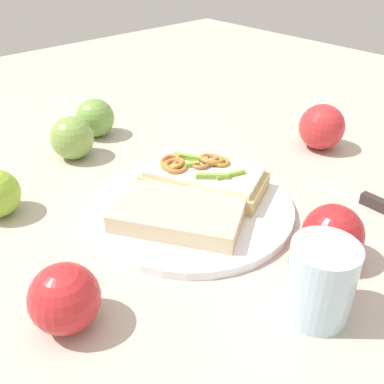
{
  "coord_description": "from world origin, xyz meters",
  "views": [
    {
      "loc": [
        -0.39,
        0.36,
        0.36
      ],
      "look_at": [
        0.0,
        0.0,
        0.03
      ],
      "focal_mm": 41.36,
      "sensor_mm": 36.0,
      "label": 1
    }
  ],
  "objects_px": {
    "sandwich": "(203,178)",
    "apple_0": "(332,234)",
    "apple_2": "(95,118)",
    "bread_slice_side": "(178,214)",
    "apple_4": "(65,298)",
    "apple_5": "(72,138)",
    "apple_3": "(322,127)",
    "knife": "(367,200)",
    "plate": "(192,207)",
    "drinking_glass": "(320,281)"
  },
  "relations": [
    {
      "from": "sandwich",
      "to": "bread_slice_side",
      "type": "height_order",
      "value": "sandwich"
    },
    {
      "from": "plate",
      "to": "apple_0",
      "type": "relative_size",
      "value": 3.89
    },
    {
      "from": "bread_slice_side",
      "to": "plate",
      "type": "bearing_deg",
      "value": 82.7
    },
    {
      "from": "apple_5",
      "to": "knife",
      "type": "relative_size",
      "value": 0.6
    },
    {
      "from": "bread_slice_side",
      "to": "sandwich",
      "type": "bearing_deg",
      "value": 83.99
    },
    {
      "from": "drinking_glass",
      "to": "apple_2",
      "type": "bearing_deg",
      "value": -7.5
    },
    {
      "from": "apple_4",
      "to": "apple_2",
      "type": "bearing_deg",
      "value": -35.59
    },
    {
      "from": "apple_0",
      "to": "apple_2",
      "type": "relative_size",
      "value": 1.03
    },
    {
      "from": "apple_4",
      "to": "apple_5",
      "type": "xyz_separation_m",
      "value": [
        0.33,
        -0.2,
        0.0
      ]
    },
    {
      "from": "apple_3",
      "to": "knife",
      "type": "bearing_deg",
      "value": 145.3
    },
    {
      "from": "plate",
      "to": "drinking_glass",
      "type": "relative_size",
      "value": 3.23
    },
    {
      "from": "apple_2",
      "to": "knife",
      "type": "height_order",
      "value": "apple_2"
    },
    {
      "from": "plate",
      "to": "apple_4",
      "type": "distance_m",
      "value": 0.25
    },
    {
      "from": "plate",
      "to": "apple_5",
      "type": "distance_m",
      "value": 0.27
    },
    {
      "from": "bread_slice_side",
      "to": "apple_5",
      "type": "relative_size",
      "value": 2.25
    },
    {
      "from": "apple_3",
      "to": "apple_4",
      "type": "relative_size",
      "value": 1.12
    },
    {
      "from": "sandwich",
      "to": "bread_slice_side",
      "type": "xyz_separation_m",
      "value": [
        -0.04,
        0.08,
        -0.01
      ]
    },
    {
      "from": "sandwich",
      "to": "apple_3",
      "type": "bearing_deg",
      "value": 59.9
    },
    {
      "from": "apple_0",
      "to": "drinking_glass",
      "type": "height_order",
      "value": "drinking_glass"
    },
    {
      "from": "bread_slice_side",
      "to": "apple_4",
      "type": "relative_size",
      "value": 2.3
    },
    {
      "from": "apple_2",
      "to": "apple_4",
      "type": "relative_size",
      "value": 0.99
    },
    {
      "from": "apple_0",
      "to": "bread_slice_side",
      "type": "bearing_deg",
      "value": 29.43
    },
    {
      "from": "sandwich",
      "to": "drinking_glass",
      "type": "height_order",
      "value": "drinking_glass"
    },
    {
      "from": "sandwich",
      "to": "bread_slice_side",
      "type": "relative_size",
      "value": 1.19
    },
    {
      "from": "apple_2",
      "to": "apple_5",
      "type": "bearing_deg",
      "value": 123.68
    },
    {
      "from": "apple_4",
      "to": "plate",
      "type": "bearing_deg",
      "value": -74.09
    },
    {
      "from": "plate",
      "to": "drinking_glass",
      "type": "height_order",
      "value": "drinking_glass"
    },
    {
      "from": "apple_0",
      "to": "apple_3",
      "type": "distance_m",
      "value": 0.32
    },
    {
      "from": "plate",
      "to": "drinking_glass",
      "type": "bearing_deg",
      "value": 171.91
    },
    {
      "from": "sandwich",
      "to": "apple_0",
      "type": "xyz_separation_m",
      "value": [
        -0.21,
        -0.01,
        0.01
      ]
    },
    {
      "from": "apple_3",
      "to": "knife",
      "type": "xyz_separation_m",
      "value": [
        -0.16,
        0.11,
        -0.03
      ]
    },
    {
      "from": "apple_2",
      "to": "apple_5",
      "type": "distance_m",
      "value": 0.09
    },
    {
      "from": "apple_0",
      "to": "knife",
      "type": "xyz_separation_m",
      "value": [
        0.03,
        -0.15,
        -0.03
      ]
    },
    {
      "from": "apple_2",
      "to": "drinking_glass",
      "type": "distance_m",
      "value": 0.55
    },
    {
      "from": "apple_4",
      "to": "knife",
      "type": "xyz_separation_m",
      "value": [
        -0.09,
        -0.44,
        -0.03
      ]
    },
    {
      "from": "plate",
      "to": "apple_0",
      "type": "bearing_deg",
      "value": -164.04
    },
    {
      "from": "apple_4",
      "to": "knife",
      "type": "relative_size",
      "value": 0.59
    },
    {
      "from": "apple_5",
      "to": "apple_3",
      "type": "bearing_deg",
      "value": -127.47
    },
    {
      "from": "apple_3",
      "to": "apple_0",
      "type": "bearing_deg",
      "value": 125.98
    },
    {
      "from": "apple_4",
      "to": "apple_3",
      "type": "bearing_deg",
      "value": -83.53
    },
    {
      "from": "apple_2",
      "to": "apple_5",
      "type": "relative_size",
      "value": 0.97
    },
    {
      "from": "sandwich",
      "to": "plate",
      "type": "bearing_deg",
      "value": -87.41
    },
    {
      "from": "sandwich",
      "to": "drinking_glass",
      "type": "xyz_separation_m",
      "value": [
        -0.25,
        0.07,
        0.01
      ]
    },
    {
      "from": "sandwich",
      "to": "knife",
      "type": "xyz_separation_m",
      "value": [
        -0.18,
        -0.16,
        -0.02
      ]
    },
    {
      "from": "apple_2",
      "to": "drinking_glass",
      "type": "bearing_deg",
      "value": 172.5
    },
    {
      "from": "plate",
      "to": "apple_4",
      "type": "relative_size",
      "value": 3.97
    },
    {
      "from": "apple_3",
      "to": "knife",
      "type": "relative_size",
      "value": 0.66
    },
    {
      "from": "apple_0",
      "to": "apple_3",
      "type": "height_order",
      "value": "apple_3"
    },
    {
      "from": "apple_2",
      "to": "knife",
      "type": "bearing_deg",
      "value": -161.06
    },
    {
      "from": "drinking_glass",
      "to": "apple_3",
      "type": "bearing_deg",
      "value": -56.69
    }
  ]
}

